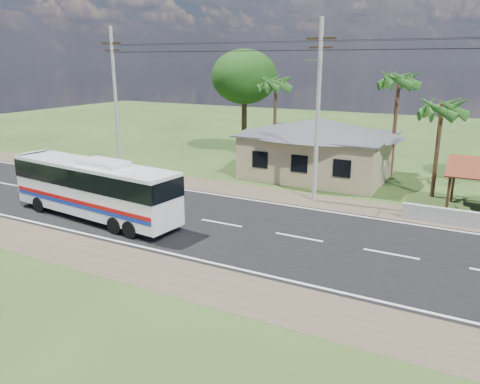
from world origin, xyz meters
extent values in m
plane|color=#264117|center=(0.00, 0.00, 0.00)|extent=(120.00, 120.00, 0.00)
cube|color=black|center=(0.00, 0.00, 0.01)|extent=(120.00, 10.00, 0.02)
cube|color=brown|center=(0.00, 6.50, 0.01)|extent=(120.00, 3.00, 0.01)
cube|color=brown|center=(0.00, -6.50, 0.01)|extent=(120.00, 3.00, 0.01)
cube|color=silver|center=(0.00, 4.70, 0.03)|extent=(120.00, 0.15, 0.01)
cube|color=silver|center=(0.00, -4.70, 0.03)|extent=(120.00, 0.15, 0.01)
cube|color=silver|center=(0.00, 0.00, 0.03)|extent=(120.00, 0.15, 0.01)
cube|color=tan|center=(1.00, 13.00, 1.60)|extent=(10.00, 8.00, 3.20)
cube|color=#4C4F54|center=(1.00, 13.00, 3.25)|extent=(10.60, 8.60, 0.10)
pyramid|color=#4C4F54|center=(1.00, 13.00, 4.40)|extent=(12.40, 10.00, 1.20)
cube|color=black|center=(-2.00, 8.98, 1.70)|extent=(1.20, 0.08, 1.20)
cube|color=black|center=(1.00, 8.98, 1.70)|extent=(1.20, 0.08, 1.20)
cube|color=black|center=(4.00, 8.98, 1.70)|extent=(1.20, 0.08, 1.20)
cylinder|color=#382614|center=(10.70, 6.70, 1.30)|extent=(0.16, 0.16, 2.60)
cylinder|color=#382614|center=(10.70, 10.30, 1.30)|extent=(0.16, 0.16, 2.60)
cube|color=#9E9E99|center=(12.00, 5.60, 0.45)|extent=(7.00, 0.30, 0.90)
cylinder|color=#9E9E99|center=(-13.00, 6.50, 5.50)|extent=(0.26, 0.26, 11.00)
cube|color=#382614|center=(-13.00, 6.50, 9.80)|extent=(1.80, 0.12, 0.12)
cube|color=#382614|center=(-13.00, 6.50, 9.30)|extent=(1.40, 0.10, 0.10)
cylinder|color=#9E9E99|center=(3.00, 6.50, 5.50)|extent=(0.26, 0.26, 11.00)
cube|color=#382614|center=(3.00, 6.50, 9.80)|extent=(1.80, 0.12, 0.12)
cube|color=#382614|center=(3.00, 6.50, 9.30)|extent=(1.40, 0.10, 0.10)
cylinder|color=gray|center=(3.00, 5.50, 8.60)|extent=(0.08, 2.00, 0.08)
cube|color=gray|center=(3.00, 4.50, 8.60)|extent=(0.50, 0.18, 0.12)
cylinder|color=black|center=(-5.00, 6.50, 9.60)|extent=(16.00, 0.02, 0.02)
cylinder|color=black|center=(10.50, 6.50, 9.60)|extent=(15.00, 0.02, 0.02)
cylinder|color=#47301E|center=(9.50, 11.00, 3.00)|extent=(0.28, 0.28, 6.00)
cylinder|color=#47301E|center=(6.00, 15.50, 3.75)|extent=(0.28, 0.28, 7.50)
cylinder|color=#47301E|center=(-4.00, 16.00, 3.50)|extent=(0.28, 0.28, 7.00)
cylinder|color=#47301E|center=(-8.00, 18.00, 2.97)|extent=(0.50, 0.50, 5.95)
ellipsoid|color=#17350E|center=(-8.00, 18.00, 7.15)|extent=(6.00, 6.00, 4.92)
cube|color=silver|center=(-6.61, -2.61, 1.79)|extent=(11.20, 3.40, 2.76)
cube|color=black|center=(-6.61, -2.61, 2.48)|extent=(11.25, 3.46, 1.01)
cube|color=black|center=(-12.10, -2.05, 2.16)|extent=(0.32, 2.11, 1.65)
cube|color=#930909|center=(-6.73, -3.77, 1.29)|extent=(10.79, 1.13, 0.20)
cube|color=navy|center=(-6.73, -3.77, 1.06)|extent=(10.79, 1.13, 0.20)
cube|color=silver|center=(-5.70, -2.70, 3.31)|extent=(2.89, 1.74, 0.28)
cylinder|color=black|center=(-10.38, -3.29, 0.46)|extent=(0.95, 0.41, 0.92)
cylinder|color=black|center=(-10.16, -1.18, 0.46)|extent=(0.95, 0.41, 0.92)
cylinder|color=black|center=(-3.98, -3.94, 0.46)|extent=(0.95, 0.41, 0.92)
cylinder|color=black|center=(-3.76, -1.83, 0.46)|extent=(0.95, 0.41, 0.92)
cylinder|color=black|center=(-2.88, -4.05, 0.46)|extent=(0.95, 0.41, 0.92)
cylinder|color=black|center=(-2.67, -1.94, 0.46)|extent=(0.95, 0.41, 0.92)
imported|color=black|center=(10.76, 6.05, 0.47)|extent=(1.88, 1.22, 0.94)
camera|label=1|loc=(12.21, -20.78, 8.56)|focal=35.00mm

